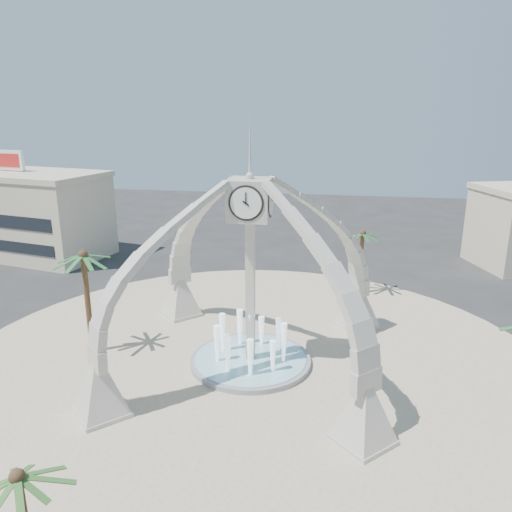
% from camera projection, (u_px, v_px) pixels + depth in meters
% --- Properties ---
extents(ground, '(140.00, 140.00, 0.00)m').
position_uv_depth(ground, '(251.00, 364.00, 33.21)').
color(ground, '#282828').
rests_on(ground, ground).
extents(plaza, '(40.00, 40.00, 0.06)m').
position_uv_depth(plaza, '(251.00, 363.00, 33.20)').
color(plaza, beige).
rests_on(plaza, ground).
extents(clock_tower, '(17.94, 17.94, 16.30)m').
position_uv_depth(clock_tower, '(250.00, 271.00, 31.38)').
color(clock_tower, beige).
rests_on(clock_tower, ground).
extents(fountain, '(8.00, 8.00, 3.62)m').
position_uv_depth(fountain, '(251.00, 360.00, 33.13)').
color(fountain, gray).
rests_on(fountain, ground).
extents(building_nw, '(23.75, 13.73, 11.90)m').
position_uv_depth(building_nw, '(13.00, 212.00, 57.84)').
color(building_nw, '#C3B498').
rests_on(building_nw, ground).
extents(palm_west, '(4.32, 4.32, 7.82)m').
position_uv_depth(palm_west, '(83.00, 257.00, 32.90)').
color(palm_west, brown).
rests_on(palm_west, ground).
extents(palm_north, '(3.66, 3.66, 6.41)m').
position_uv_depth(palm_north, '(363.00, 234.00, 44.23)').
color(palm_north, brown).
rests_on(palm_north, ground).
extents(palm_south, '(4.22, 4.22, 5.50)m').
position_uv_depth(palm_south, '(17.00, 479.00, 16.09)').
color(palm_south, brown).
rests_on(palm_south, ground).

